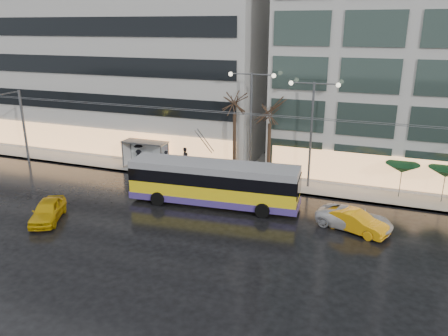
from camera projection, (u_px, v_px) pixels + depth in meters
The scene contains 19 objects.
ground at pixel (172, 229), 28.72m from camera, with size 140.00×140.00×0.00m, color black.
sidewalk at pixel (260, 169), 40.50m from camera, with size 80.00×10.00×0.15m, color gray.
kerb at pixel (244, 187), 36.09m from camera, with size 80.00×0.10×0.15m, color slate.
building_left at pixel (116, 41), 47.45m from camera, with size 34.00×14.00×22.00m, color #BAB7B2.
trolleybus at pixel (214, 185), 32.23m from camera, with size 12.74×5.18×5.83m.
catenary at pixel (228, 140), 34.13m from camera, with size 42.24×5.12×7.00m.
bus_shelter at pixel (143, 148), 40.40m from camera, with size 4.20×1.60×2.51m.
street_lamp_near at pixel (251, 112), 35.80m from camera, with size 3.96×0.36×9.03m.
street_lamp_far at pixel (312, 120), 34.23m from camera, with size 3.96×0.36×8.53m.
tree_a at pixel (235, 97), 36.13m from camera, with size 3.20×3.20×8.40m.
tree_b at pixel (270, 107), 35.53m from camera, with size 3.20×3.20×7.70m.
parasol_a at pixel (402, 168), 33.12m from camera, with size 2.50×2.50×2.65m.
parasol_b at pixel (446, 173), 32.12m from camera, with size 2.50×2.50×2.65m.
taxi_a at pixel (48, 211), 29.83m from camera, with size 1.71×4.24×1.45m, color #D0A20A.
taxi_b at pixel (356, 222), 28.23m from camera, with size 1.46×4.19×1.38m, color #FFA70D.
sedan_silver at pixel (354, 219), 28.65m from camera, with size 2.26×4.91×1.36m, color silver.
pedestrian_a at pixel (166, 155), 39.49m from camera, with size 1.05×1.07×2.19m.
pedestrian_b at pixel (185, 157), 40.47m from camera, with size 1.17×1.16×1.91m.
pedestrian_c at pixel (139, 154), 40.81m from camera, with size 1.18×1.12×2.11m.
Camera 1 is at (12.26, -23.20, 12.81)m, focal length 35.00 mm.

